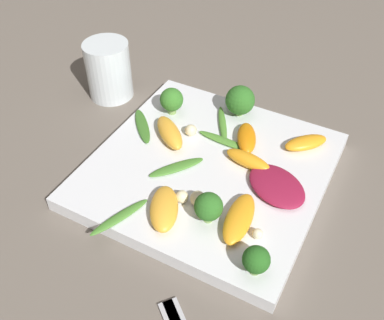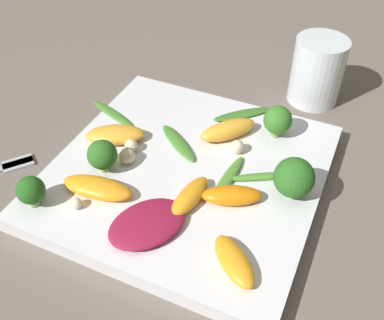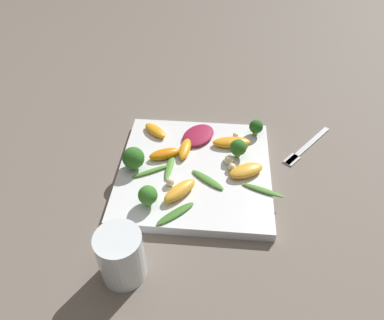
# 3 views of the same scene
# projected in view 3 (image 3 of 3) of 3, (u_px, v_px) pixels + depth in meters

# --- Properties ---
(ground_plane) EXTENTS (2.40, 2.40, 0.00)m
(ground_plane) POSITION_uv_depth(u_px,v_px,m) (195.00, 175.00, 0.76)
(ground_plane) COLOR #6B6056
(plate) EXTENTS (0.30, 0.30, 0.02)m
(plate) POSITION_uv_depth(u_px,v_px,m) (195.00, 171.00, 0.75)
(plate) COLOR white
(plate) RESTS_ON ground_plane
(drinking_glass) EXTENTS (0.07, 0.07, 0.09)m
(drinking_glass) POSITION_uv_depth(u_px,v_px,m) (121.00, 256.00, 0.57)
(drinking_glass) COLOR white
(drinking_glass) RESTS_ON ground_plane
(fork) EXTENTS (0.14, 0.12, 0.01)m
(fork) POSITION_uv_depth(u_px,v_px,m) (304.00, 149.00, 0.81)
(fork) COLOR #B2B2B7
(fork) RESTS_ON ground_plane
(radicchio_leaf_0) EXTENTS (0.10, 0.09, 0.01)m
(radicchio_leaf_0) POSITION_uv_depth(u_px,v_px,m) (197.00, 135.00, 0.81)
(radicchio_leaf_0) COLOR maroon
(radicchio_leaf_0) RESTS_ON plate
(orange_segment_0) EXTENTS (0.04, 0.08, 0.02)m
(orange_segment_0) POSITION_uv_depth(u_px,v_px,m) (231.00, 142.00, 0.79)
(orange_segment_0) COLOR orange
(orange_segment_0) RESTS_ON plate
(orange_segment_1) EXTENTS (0.07, 0.03, 0.02)m
(orange_segment_1) POSITION_uv_depth(u_px,v_px,m) (185.00, 149.00, 0.77)
(orange_segment_1) COLOR orange
(orange_segment_1) RESTS_ON plate
(orange_segment_2) EXTENTS (0.06, 0.06, 0.01)m
(orange_segment_2) POSITION_uv_depth(u_px,v_px,m) (155.00, 131.00, 0.82)
(orange_segment_2) COLOR orange
(orange_segment_2) RESTS_ON plate
(orange_segment_3) EXTENTS (0.07, 0.07, 0.02)m
(orange_segment_3) POSITION_uv_depth(u_px,v_px,m) (180.00, 191.00, 0.69)
(orange_segment_3) COLOR #FCAD33
(orange_segment_3) RESTS_ON plate
(orange_segment_4) EXTENTS (0.05, 0.07, 0.02)m
(orange_segment_4) POSITION_uv_depth(u_px,v_px,m) (164.00, 154.00, 0.76)
(orange_segment_4) COLOR orange
(orange_segment_4) RESTS_ON plate
(orange_segment_5) EXTENTS (0.06, 0.08, 0.02)m
(orange_segment_5) POSITION_uv_depth(u_px,v_px,m) (246.00, 171.00, 0.72)
(orange_segment_5) COLOR #FCAD33
(orange_segment_5) RESTS_ON plate
(broccoli_floret_0) EXTENTS (0.03, 0.03, 0.04)m
(broccoli_floret_0) POSITION_uv_depth(u_px,v_px,m) (256.00, 127.00, 0.81)
(broccoli_floret_0) COLOR #7A9E51
(broccoli_floret_0) RESTS_ON plate
(broccoli_floret_1) EXTENTS (0.03, 0.03, 0.04)m
(broccoli_floret_1) POSITION_uv_depth(u_px,v_px,m) (238.00, 148.00, 0.75)
(broccoli_floret_1) COLOR #84AD5B
(broccoli_floret_1) RESTS_ON plate
(broccoli_floret_2) EXTENTS (0.04, 0.04, 0.04)m
(broccoli_floret_2) POSITION_uv_depth(u_px,v_px,m) (148.00, 195.00, 0.66)
(broccoli_floret_2) COLOR #7A9E51
(broccoli_floret_2) RESTS_ON plate
(broccoli_floret_3) EXTENTS (0.04, 0.04, 0.05)m
(broccoli_floret_3) POSITION_uv_depth(u_px,v_px,m) (133.00, 158.00, 0.73)
(broccoli_floret_3) COLOR #84AD5B
(broccoli_floret_3) RESTS_ON plate
(arugula_sprig_0) EXTENTS (0.08, 0.02, 0.01)m
(arugula_sprig_0) POSITION_uv_depth(u_px,v_px,m) (170.00, 164.00, 0.75)
(arugula_sprig_0) COLOR #518E33
(arugula_sprig_0) RESTS_ON plate
(arugula_sprig_1) EXTENTS (0.05, 0.08, 0.01)m
(arugula_sprig_1) POSITION_uv_depth(u_px,v_px,m) (152.00, 171.00, 0.73)
(arugula_sprig_1) COLOR #518E33
(arugula_sprig_1) RESTS_ON plate
(arugula_sprig_2) EXTENTS (0.06, 0.07, 0.01)m
(arugula_sprig_2) POSITION_uv_depth(u_px,v_px,m) (208.00, 180.00, 0.72)
(arugula_sprig_2) COLOR #47842D
(arugula_sprig_2) RESTS_ON plate
(arugula_sprig_3) EXTENTS (0.07, 0.07, 0.01)m
(arugula_sprig_3) POSITION_uv_depth(u_px,v_px,m) (176.00, 213.00, 0.66)
(arugula_sprig_3) COLOR #3D7528
(arugula_sprig_3) RESTS_ON plate
(arugula_sprig_4) EXTENTS (0.04, 0.08, 0.01)m
(arugula_sprig_4) POSITION_uv_depth(u_px,v_px,m) (263.00, 190.00, 0.70)
(arugula_sprig_4) COLOR #47842D
(arugula_sprig_4) RESTS_ON plate
(macadamia_nut_0) EXTENTS (0.01, 0.01, 0.01)m
(macadamia_nut_0) POSITION_uv_depth(u_px,v_px,m) (236.00, 135.00, 0.81)
(macadamia_nut_0) COLOR beige
(macadamia_nut_0) RESTS_ON plate
(macadamia_nut_1) EXTENTS (0.02, 0.02, 0.02)m
(macadamia_nut_1) POSITION_uv_depth(u_px,v_px,m) (229.00, 160.00, 0.75)
(macadamia_nut_1) COLOR beige
(macadamia_nut_1) RESTS_ON plate
(macadamia_nut_2) EXTENTS (0.02, 0.02, 0.02)m
(macadamia_nut_2) POSITION_uv_depth(u_px,v_px,m) (232.00, 166.00, 0.74)
(macadamia_nut_2) COLOR beige
(macadamia_nut_2) RESTS_ON plate
(macadamia_nut_3) EXTENTS (0.02, 0.02, 0.02)m
(macadamia_nut_3) POSITION_uv_depth(u_px,v_px,m) (170.00, 182.00, 0.70)
(macadamia_nut_3) COLOR beige
(macadamia_nut_3) RESTS_ON plate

